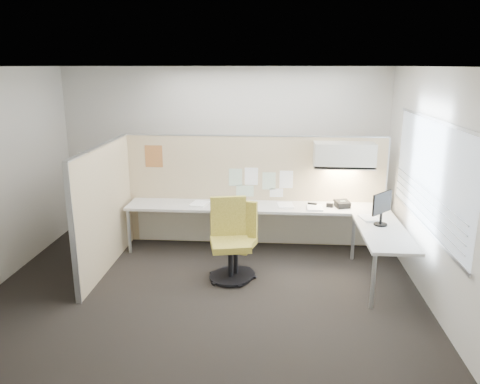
# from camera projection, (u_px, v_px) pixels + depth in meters

# --- Properties ---
(floor) EXTENTS (5.50, 4.50, 0.01)m
(floor) POSITION_uv_depth(u_px,v_px,m) (207.00, 285.00, 6.20)
(floor) COLOR black
(floor) RESTS_ON ground
(ceiling) EXTENTS (5.50, 4.50, 0.01)m
(ceiling) POSITION_uv_depth(u_px,v_px,m) (203.00, 66.00, 5.46)
(ceiling) COLOR white
(ceiling) RESTS_ON wall_back
(wall_back) EXTENTS (5.50, 0.02, 2.80)m
(wall_back) POSITION_uv_depth(u_px,v_px,m) (224.00, 151.00, 7.99)
(wall_back) COLOR beige
(wall_back) RESTS_ON ground
(wall_front) EXTENTS (5.50, 0.02, 2.80)m
(wall_front) POSITION_uv_depth(u_px,v_px,m) (164.00, 252.00, 3.66)
(wall_front) COLOR beige
(wall_front) RESTS_ON ground
(wall_right) EXTENTS (0.02, 4.50, 2.80)m
(wall_right) POSITION_uv_depth(u_px,v_px,m) (431.00, 187.00, 5.63)
(wall_right) COLOR beige
(wall_right) RESTS_ON ground
(window_pane) EXTENTS (0.01, 2.80, 1.30)m
(window_pane) POSITION_uv_depth(u_px,v_px,m) (430.00, 175.00, 5.60)
(window_pane) COLOR #98A3B0
(window_pane) RESTS_ON wall_right
(partition_back) EXTENTS (4.10, 0.06, 1.75)m
(partition_back) POSITION_uv_depth(u_px,v_px,m) (254.00, 191.00, 7.47)
(partition_back) COLOR #C7B389
(partition_back) RESTS_ON floor
(partition_left) EXTENTS (0.06, 2.20, 1.75)m
(partition_left) POSITION_uv_depth(u_px,v_px,m) (105.00, 208.00, 6.55)
(partition_left) COLOR #C7B389
(partition_left) RESTS_ON floor
(desk) EXTENTS (4.00, 2.07, 0.73)m
(desk) POSITION_uv_depth(u_px,v_px,m) (278.00, 217.00, 7.06)
(desk) COLOR beige
(desk) RESTS_ON floor
(overhead_bin) EXTENTS (0.90, 0.36, 0.38)m
(overhead_bin) POSITION_uv_depth(u_px,v_px,m) (344.00, 155.00, 7.00)
(overhead_bin) COLOR beige
(overhead_bin) RESTS_ON partition_back
(task_light_strip) EXTENTS (0.60, 0.06, 0.02)m
(task_light_strip) POSITION_uv_depth(u_px,v_px,m) (343.00, 169.00, 7.06)
(task_light_strip) COLOR #FFEABF
(task_light_strip) RESTS_ON overhead_bin
(pinned_papers) EXTENTS (1.01, 0.00, 0.47)m
(pinned_papers) POSITION_uv_depth(u_px,v_px,m) (259.00, 182.00, 7.39)
(pinned_papers) COLOR #8CBF8C
(pinned_papers) RESTS_ON partition_back
(poster) EXTENTS (0.28, 0.00, 0.35)m
(poster) POSITION_uv_depth(u_px,v_px,m) (154.00, 156.00, 7.40)
(poster) COLOR orange
(poster) RESTS_ON partition_back
(chair_left) EXTENTS (0.60, 0.62, 1.09)m
(chair_left) POSITION_uv_depth(u_px,v_px,m) (230.00, 242.00, 6.31)
(chair_left) COLOR black
(chair_left) RESTS_ON floor
(chair_right) EXTENTS (0.58, 0.60, 1.01)m
(chair_right) POSITION_uv_depth(u_px,v_px,m) (238.00, 242.00, 6.40)
(chair_right) COLOR black
(chair_right) RESTS_ON floor
(monitor) EXTENTS (0.31, 0.34, 0.46)m
(monitor) POSITION_uv_depth(u_px,v_px,m) (382.00, 206.00, 6.23)
(monitor) COLOR black
(monitor) RESTS_ON desk
(phone) EXTENTS (0.26, 0.24, 0.12)m
(phone) POSITION_uv_depth(u_px,v_px,m) (342.00, 204.00, 7.08)
(phone) COLOR black
(phone) RESTS_ON desk
(stapler) EXTENTS (0.15, 0.07, 0.05)m
(stapler) POSITION_uv_depth(u_px,v_px,m) (312.00, 204.00, 7.15)
(stapler) COLOR black
(stapler) RESTS_ON desk
(tape_dispenser) EXTENTS (0.11, 0.08, 0.06)m
(tape_dispenser) POSITION_uv_depth(u_px,v_px,m) (330.00, 205.00, 7.10)
(tape_dispenser) COLOR black
(tape_dispenser) RESTS_ON desk
(coat_hook) EXTENTS (0.18, 0.47, 1.40)m
(coat_hook) POSITION_uv_depth(u_px,v_px,m) (80.00, 181.00, 5.87)
(coat_hook) COLOR silver
(coat_hook) RESTS_ON partition_left
(paper_stack_0) EXTENTS (0.29, 0.34, 0.02)m
(paper_stack_0) POSITION_uv_depth(u_px,v_px,m) (200.00, 204.00, 7.24)
(paper_stack_0) COLOR white
(paper_stack_0) RESTS_ON desk
(paper_stack_1) EXTENTS (0.23, 0.30, 0.04)m
(paper_stack_1) POSITION_uv_depth(u_px,v_px,m) (231.00, 205.00, 7.14)
(paper_stack_1) COLOR white
(paper_stack_1) RESTS_ON desk
(paper_stack_2) EXTENTS (0.26, 0.32, 0.02)m
(paper_stack_2) POSITION_uv_depth(u_px,v_px,m) (285.00, 205.00, 7.17)
(paper_stack_2) COLOR white
(paper_stack_2) RESTS_ON desk
(paper_stack_3) EXTENTS (0.23, 0.30, 0.03)m
(paper_stack_3) POSITION_uv_depth(u_px,v_px,m) (315.00, 208.00, 7.03)
(paper_stack_3) COLOR white
(paper_stack_3) RESTS_ON desk
(paper_stack_4) EXTENTS (0.29, 0.34, 0.02)m
(paper_stack_4) POSITION_uv_depth(u_px,v_px,m) (369.00, 218.00, 6.56)
(paper_stack_4) COLOR white
(paper_stack_4) RESTS_ON desk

